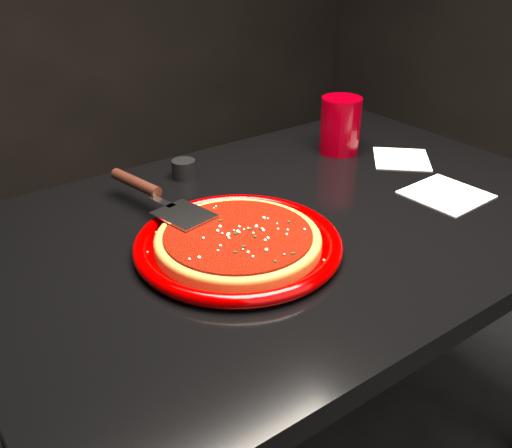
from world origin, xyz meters
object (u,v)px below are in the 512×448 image
(plate, at_px, (238,244))
(cup, at_px, (340,125))
(table, at_px, (288,362))
(ramekin, at_px, (184,169))
(pizza_server, at_px, (159,195))

(plate, relative_size, cup, 2.67)
(table, xyz_separation_m, cup, (0.30, 0.19, 0.44))
(table, xyz_separation_m, plate, (-0.16, -0.05, 0.39))
(plate, height_order, ramekin, ramekin)
(ramekin, bearing_deg, plate, -103.97)
(table, distance_m, plate, 0.42)
(plate, bearing_deg, pizza_server, 104.02)
(plate, distance_m, pizza_server, 0.20)
(table, height_order, ramekin, ramekin)
(cup, bearing_deg, plate, -152.61)
(pizza_server, bearing_deg, ramekin, 35.15)
(table, bearing_deg, ramekin, 105.95)
(pizza_server, xyz_separation_m, cup, (0.51, 0.05, 0.02))
(pizza_server, distance_m, cup, 0.52)
(plate, distance_m, cup, 0.53)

